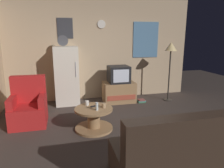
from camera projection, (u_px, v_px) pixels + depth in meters
ground_plane at (126, 135)px, 3.68m from camera, size 12.00×12.00×0.00m
wall_with_art at (100, 49)px, 5.68m from camera, size 5.20×0.12×2.77m
fridge at (67, 75)px, 5.27m from camera, size 0.60×0.62×1.77m
tv_stand at (119, 92)px, 5.51m from camera, size 0.84×0.53×0.54m
crt_tv at (119, 74)px, 5.39m from camera, size 0.54×0.51×0.44m
standing_lamp at (171, 51)px, 5.41m from camera, size 0.32×0.32×1.59m
coffee_table at (94, 119)px, 3.89m from camera, size 0.72×0.72×0.43m
wine_glass at (97, 106)px, 3.71m from camera, size 0.05×0.05×0.15m
mug_ceramic_white at (87, 103)px, 4.00m from camera, size 0.08×0.08×0.09m
mug_ceramic_tan at (104, 105)px, 3.85m from camera, size 0.08×0.08×0.09m
remote_control at (94, 106)px, 3.92m from camera, size 0.16×0.08×0.02m
armchair at (29, 108)px, 4.13m from camera, size 0.68×0.68×0.96m
couch at (183, 154)px, 2.54m from camera, size 1.70×0.80×0.92m
book_stack at (141, 101)px, 5.51m from camera, size 0.21×0.17×0.08m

